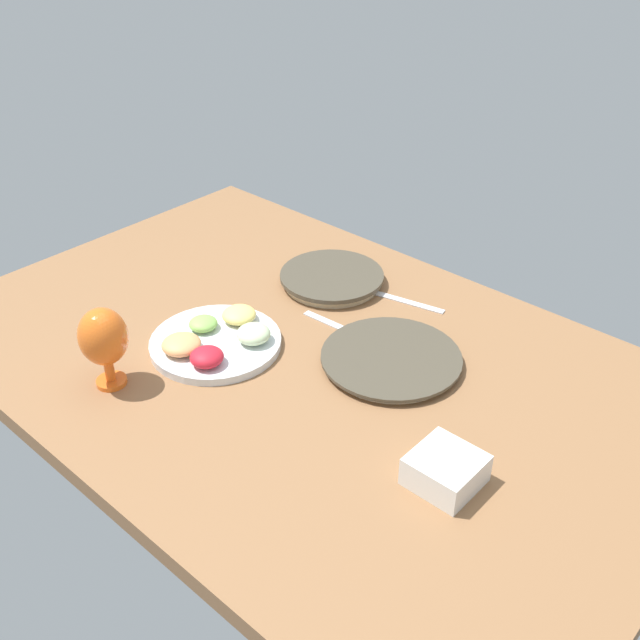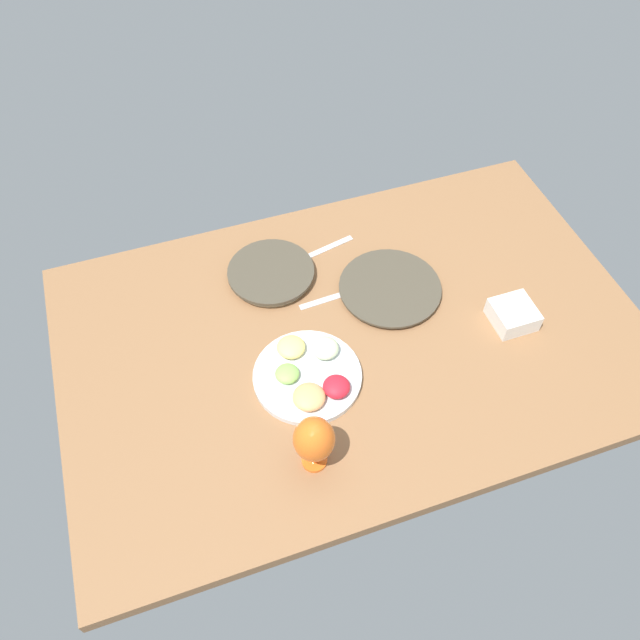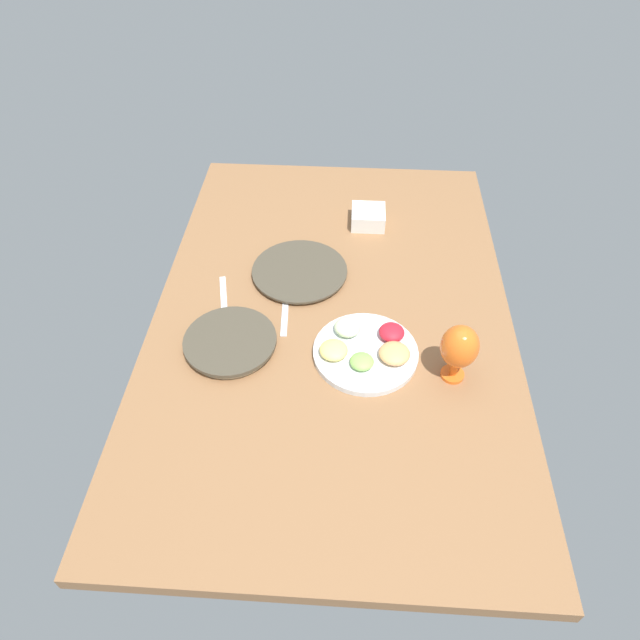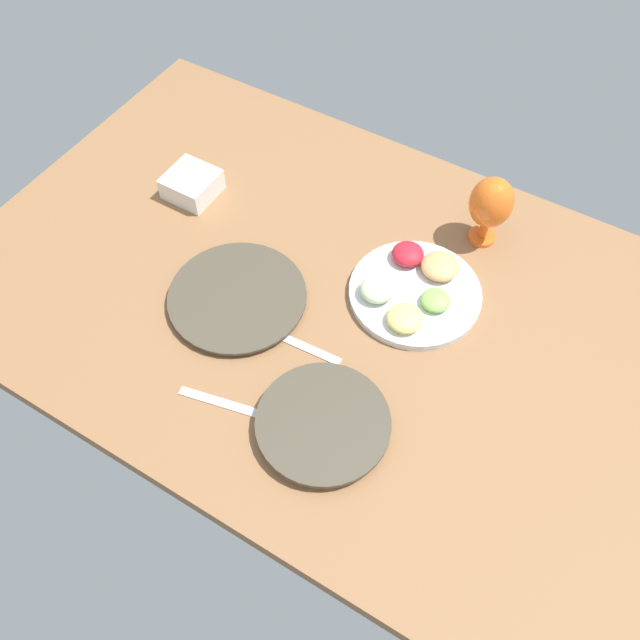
{
  "view_description": "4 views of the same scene",
  "coord_description": "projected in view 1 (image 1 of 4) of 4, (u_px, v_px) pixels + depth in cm",
  "views": [
    {
      "loc": [
        -90.03,
        93.64,
        94.17
      ],
      "look_at": [
        2.24,
        -8.19,
        4.47
      ],
      "focal_mm": 42.16,
      "sensor_mm": 36.0,
      "label": 1
    },
    {
      "loc": [
        42.38,
        95.23,
        141.61
      ],
      "look_at": [
        8.38,
        -4.17,
        4.47
      ],
      "focal_mm": 35.62,
      "sensor_mm": 36.0,
      "label": 2
    },
    {
      "loc": [
        117.74,
        3.55,
        116.97
      ],
      "look_at": [
        8.48,
        -3.16,
        4.47
      ],
      "focal_mm": 31.73,
      "sensor_mm": 36.0,
      "label": 3
    },
    {
      "loc": [
        44.29,
        -76.22,
        117.02
      ],
      "look_at": [
        3.97,
        -8.95,
        4.47
      ],
      "focal_mm": 37.97,
      "sensor_mm": 36.0,
      "label": 4
    }
  ],
  "objects": [
    {
      "name": "dinner_plate_left",
      "position": [
        391.0,
        359.0,
        1.58
      ],
      "size": [
        29.75,
        29.75,
        1.96
      ],
      "color": "beige",
      "rests_on": "ground_plane"
    },
    {
      "name": "fruit_platter",
      "position": [
        216.0,
        340.0,
        1.62
      ],
      "size": [
        28.56,
        28.56,
        5.56
      ],
      "color": "silver",
      "rests_on": "ground_plane"
    },
    {
      "name": "square_bowl_white",
      "position": [
        446.0,
        469.0,
        1.28
      ],
      "size": [
        11.35,
        11.35,
        5.63
      ],
      "color": "white",
      "rests_on": "ground_plane"
    },
    {
      "name": "ground_plane",
      "position": [
        302.0,
        364.0,
        1.61
      ],
      "size": [
        160.0,
        104.0,
        4.0
      ],
      "primitive_type": "cube",
      "color": "#8C603D"
    },
    {
      "name": "dinner_plate_right",
      "position": [
        332.0,
        279.0,
        1.85
      ],
      "size": [
        25.61,
        25.61,
        2.88
      ],
      "color": "beige",
      "rests_on": "ground_plane"
    },
    {
      "name": "fork_by_right_plate",
      "position": [
        408.0,
        302.0,
        1.78
      ],
      "size": [
        17.96,
        5.65,
        0.6
      ],
      "primitive_type": "cube",
      "rotation": [
        0.0,
        0.0,
        0.22
      ],
      "color": "silver",
      "rests_on": "ground_plane"
    },
    {
      "name": "hurricane_glass_orange",
      "position": [
        103.0,
        339.0,
        1.47
      ],
      "size": [
        9.71,
        9.71,
        17.58
      ],
      "color": "orange",
      "rests_on": "ground_plane"
    },
    {
      "name": "fork_by_left_plate",
      "position": [
        336.0,
        325.0,
        1.7
      ],
      "size": [
        18.07,
        2.82,
        0.6
      ],
      "primitive_type": "cube",
      "rotation": [
        0.0,
        0.0,
        0.06
      ],
      "color": "silver",
      "rests_on": "ground_plane"
    }
  ]
}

